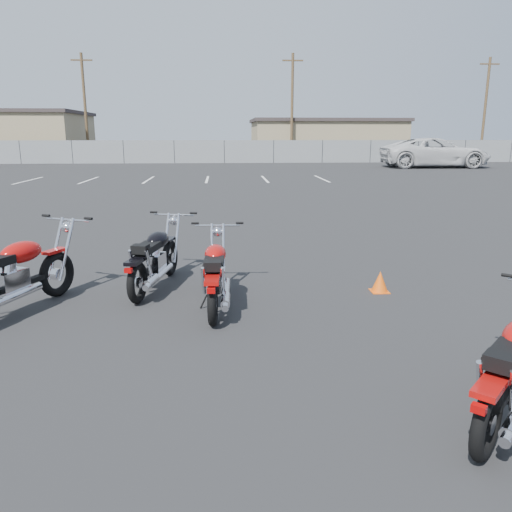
{
  "coord_description": "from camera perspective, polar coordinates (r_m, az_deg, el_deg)",
  "views": [
    {
      "loc": [
        -0.26,
        -6.09,
        2.29
      ],
      "look_at": [
        0.2,
        0.6,
        0.65
      ],
      "focal_mm": 35.0,
      "sensor_mm": 36.0,
      "label": 1
    }
  ],
  "objects": [
    {
      "name": "ground",
      "position": [
        6.51,
        -1.4,
        -6.86
      ],
      "size": [
        120.0,
        120.0,
        0.0
      ],
      "primitive_type": "plane",
      "color": "black",
      "rests_on": "ground"
    },
    {
      "name": "motorcycle_front_red",
      "position": [
        7.14,
        -26.12,
        -2.08
      ],
      "size": [
        1.39,
        2.25,
        1.13
      ],
      "color": "black",
      "rests_on": "ground"
    },
    {
      "name": "motorcycle_second_black",
      "position": [
        7.68,
        -11.46,
        -0.25
      ],
      "size": [
        0.91,
        2.09,
        1.03
      ],
      "color": "black",
      "rests_on": "ground"
    },
    {
      "name": "motorcycle_third_red",
      "position": [
        6.74,
        -4.62,
        -2.09
      ],
      "size": [
        0.79,
        2.04,
        1.0
      ],
      "color": "black",
      "rests_on": "ground"
    },
    {
      "name": "training_cone_near",
      "position": [
        7.66,
        13.98,
        -2.85
      ],
      "size": [
        0.26,
        0.26,
        0.31
      ],
      "color": "#F75A0D",
      "rests_on": "ground"
    },
    {
      "name": "chainlink_fence",
      "position": [
        41.11,
        -3.65,
        11.82
      ],
      "size": [
        80.06,
        0.06,
        1.8
      ],
      "color": "slate",
      "rests_on": "ground"
    },
    {
      "name": "tan_building_east",
      "position": [
        51.13,
        7.85,
        13.18
      ],
      "size": [
        14.4,
        9.4,
        3.7
      ],
      "color": "#958560",
      "rests_on": "ground"
    },
    {
      "name": "utility_pole_b",
      "position": [
        47.62,
        -18.96,
        15.95
      ],
      "size": [
        1.8,
        0.24,
        9.0
      ],
      "color": "#4A3722",
      "rests_on": "ground"
    },
    {
      "name": "utility_pole_c",
      "position": [
        45.58,
        4.14,
        16.76
      ],
      "size": [
        1.8,
        0.24,
        9.0
      ],
      "color": "#4A3722",
      "rests_on": "ground"
    },
    {
      "name": "utility_pole_d",
      "position": [
        52.14,
        24.72,
        15.21
      ],
      "size": [
        1.8,
        0.24,
        9.0
      ],
      "color": "#4A3722",
      "rests_on": "ground"
    },
    {
      "name": "parking_line_stripes",
      "position": [
        26.28,
        -8.91,
        8.62
      ],
      "size": [
        15.12,
        4.0,
        0.01
      ],
      "color": "silver",
      "rests_on": "ground"
    },
    {
      "name": "white_van",
      "position": [
        37.72,
        19.85,
        11.96
      ],
      "size": [
        3.73,
        8.61,
        3.22
      ],
      "primitive_type": "imported",
      "rotation": [
        0.0,
        0.0,
        1.53
      ],
      "color": "silver",
      "rests_on": "ground"
    }
  ]
}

